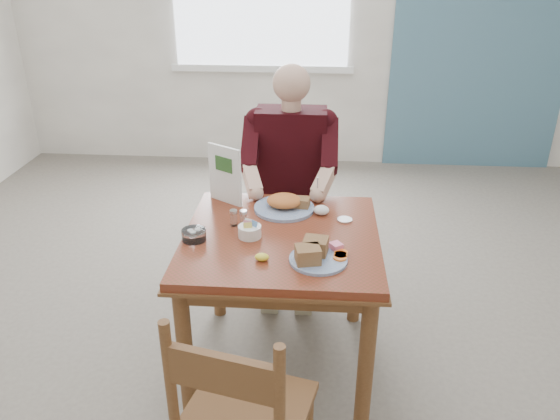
# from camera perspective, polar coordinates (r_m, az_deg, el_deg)

# --- Properties ---
(floor) EXTENTS (6.00, 6.00, 0.00)m
(floor) POSITION_cam_1_polar(r_m,az_deg,el_deg) (2.95, 0.13, -15.48)
(floor) COLOR #62584F
(floor) RESTS_ON ground
(wall_back) EXTENTS (5.50, 0.00, 5.50)m
(wall_back) POSITION_cam_1_polar(r_m,az_deg,el_deg) (5.25, 2.67, 19.71)
(wall_back) COLOR white
(wall_back) RESTS_ON ground
(accent_panel) EXTENTS (1.60, 0.02, 2.80)m
(accent_panel) POSITION_cam_1_polar(r_m,az_deg,el_deg) (5.42, 20.77, 18.39)
(accent_panel) COLOR slate
(accent_panel) RESTS_ON ground
(lemon_wedge) EXTENTS (0.07, 0.05, 0.03)m
(lemon_wedge) POSITION_cam_1_polar(r_m,az_deg,el_deg) (2.31, -1.91, -4.94)
(lemon_wedge) COLOR yellow
(lemon_wedge) RESTS_ON table
(napkin) EXTENTS (0.08, 0.07, 0.05)m
(napkin) POSITION_cam_1_polar(r_m,az_deg,el_deg) (2.71, 4.35, -0.01)
(napkin) COLOR white
(napkin) RESTS_ON table
(metal_dish) EXTENTS (0.09, 0.09, 0.01)m
(metal_dish) POSITION_cam_1_polar(r_m,az_deg,el_deg) (2.67, 6.77, -1.03)
(metal_dish) COLOR silver
(metal_dish) RESTS_ON table
(table) EXTENTS (0.92, 0.92, 0.75)m
(table) POSITION_cam_1_polar(r_m,az_deg,el_deg) (2.58, 0.14, -4.75)
(table) COLOR maroon
(table) RESTS_ON ground
(chair_far) EXTENTS (0.42, 0.42, 0.95)m
(chair_far) POSITION_cam_1_polar(r_m,az_deg,el_deg) (3.36, 1.12, -0.22)
(chair_far) COLOR brown
(chair_far) RESTS_ON ground
(chair_near) EXTENTS (0.51, 0.51, 0.95)m
(chair_near) POSITION_cam_1_polar(r_m,az_deg,el_deg) (2.02, -4.03, -21.04)
(chair_near) COLOR brown
(chair_near) RESTS_ON ground
(diner) EXTENTS (0.53, 0.56, 1.39)m
(diner) POSITION_cam_1_polar(r_m,az_deg,el_deg) (3.14, 1.08, 4.52)
(diner) COLOR gray
(diner) RESTS_ON chair_far
(near_plate) EXTENTS (0.27, 0.27, 0.08)m
(near_plate) POSITION_cam_1_polar(r_m,az_deg,el_deg) (2.31, 3.78, -4.60)
(near_plate) COLOR white
(near_plate) RESTS_ON table
(far_plate) EXTENTS (0.35, 0.35, 0.08)m
(far_plate) POSITION_cam_1_polar(r_m,az_deg,el_deg) (2.75, 0.58, 0.62)
(far_plate) COLOR white
(far_plate) RESTS_ON table
(caddy) EXTENTS (0.14, 0.14, 0.08)m
(caddy) POSITION_cam_1_polar(r_m,az_deg,el_deg) (2.49, -3.18, -2.23)
(caddy) COLOR white
(caddy) RESTS_ON table
(shakers) EXTENTS (0.08, 0.04, 0.08)m
(shakers) POSITION_cam_1_polar(r_m,az_deg,el_deg) (2.59, -4.36, -0.83)
(shakers) COLOR white
(shakers) RESTS_ON table
(creamer) EXTENTS (0.12, 0.12, 0.05)m
(creamer) POSITION_cam_1_polar(r_m,az_deg,el_deg) (2.50, -8.99, -2.56)
(creamer) COLOR white
(creamer) RESTS_ON table
(menu) EXTENTS (0.18, 0.12, 0.30)m
(menu) POSITION_cam_1_polar(r_m,az_deg,el_deg) (2.80, -5.78, 3.73)
(menu) COLOR white
(menu) RESTS_ON table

